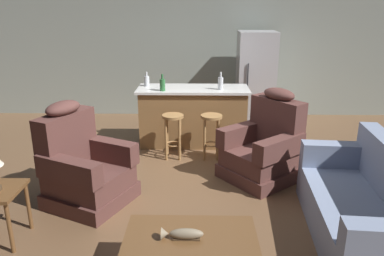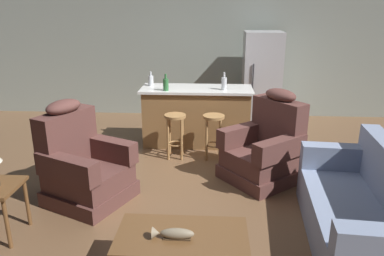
{
  "view_description": "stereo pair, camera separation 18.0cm",
  "coord_description": "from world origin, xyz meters",
  "px_view_note": "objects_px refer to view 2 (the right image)",
  "views": [
    {
      "loc": [
        0.1,
        -4.58,
        2.24
      ],
      "look_at": [
        0.01,
        -0.1,
        0.75
      ],
      "focal_mm": 35.0,
      "sensor_mm": 36.0,
      "label": 1
    },
    {
      "loc": [
        0.28,
        -4.57,
        2.24
      ],
      "look_at": [
        0.01,
        -0.1,
        0.75
      ],
      "focal_mm": 35.0,
      "sensor_mm": 36.0,
      "label": 2
    }
  ],
  "objects_px": {
    "recliner_near_lamp": "(83,166)",
    "bottle_wine_dark": "(151,80)",
    "recliner_near_island": "(265,149)",
    "kitchen_island": "(197,116)",
    "bottle_short_amber": "(224,83)",
    "coffee_table": "(182,240)",
    "bar_stool_left": "(175,128)",
    "fish_figurine": "(173,234)",
    "couch": "(363,213)",
    "bar_stool_right": "(214,129)",
    "refrigerator": "(261,79)",
    "bottle_tall_green": "(166,84)"
  },
  "relations": [
    {
      "from": "bottle_tall_green",
      "to": "bottle_short_amber",
      "type": "relative_size",
      "value": 0.94
    },
    {
      "from": "refrigerator",
      "to": "bottle_wine_dark",
      "type": "height_order",
      "value": "refrigerator"
    },
    {
      "from": "bottle_tall_green",
      "to": "recliner_near_lamp",
      "type": "bearing_deg",
      "value": -113.75
    },
    {
      "from": "couch",
      "to": "bottle_tall_green",
      "type": "distance_m",
      "value": 3.39
    },
    {
      "from": "fish_figurine",
      "to": "couch",
      "type": "xyz_separation_m",
      "value": [
        1.77,
        0.63,
        -0.12
      ]
    },
    {
      "from": "couch",
      "to": "bottle_tall_green",
      "type": "xyz_separation_m",
      "value": [
        -2.2,
        2.47,
        0.71
      ]
    },
    {
      "from": "couch",
      "to": "kitchen_island",
      "type": "xyz_separation_m",
      "value": [
        -1.73,
        2.69,
        0.14
      ]
    },
    {
      "from": "bar_stool_right",
      "to": "kitchen_island",
      "type": "bearing_deg",
      "value": 114.21
    },
    {
      "from": "coffee_table",
      "to": "bottle_tall_green",
      "type": "relative_size",
      "value": 4.22
    },
    {
      "from": "bottle_short_amber",
      "to": "couch",
      "type": "bearing_deg",
      "value": -63.33
    },
    {
      "from": "kitchen_island",
      "to": "refrigerator",
      "type": "xyz_separation_m",
      "value": [
        1.18,
        1.2,
        0.4
      ]
    },
    {
      "from": "bottle_tall_green",
      "to": "bottle_short_amber",
      "type": "distance_m",
      "value": 0.91
    },
    {
      "from": "bottle_short_amber",
      "to": "recliner_near_island",
      "type": "bearing_deg",
      "value": -65.4
    },
    {
      "from": "recliner_near_lamp",
      "to": "kitchen_island",
      "type": "distance_m",
      "value": 2.33
    },
    {
      "from": "bar_stool_left",
      "to": "bottle_short_amber",
      "type": "distance_m",
      "value": 1.07
    },
    {
      "from": "kitchen_island",
      "to": "bottle_wine_dark",
      "type": "xyz_separation_m",
      "value": [
        -0.77,
        0.13,
        0.56
      ]
    },
    {
      "from": "kitchen_island",
      "to": "bar_stool_right",
      "type": "height_order",
      "value": "kitchen_island"
    },
    {
      "from": "kitchen_island",
      "to": "bar_stool_left",
      "type": "bearing_deg",
      "value": -114.7
    },
    {
      "from": "couch",
      "to": "coffee_table",
      "type": "bearing_deg",
      "value": 23.4
    },
    {
      "from": "coffee_table",
      "to": "recliner_near_lamp",
      "type": "bearing_deg",
      "value": 134.64
    },
    {
      "from": "bottle_wine_dark",
      "to": "fish_figurine",
      "type": "bearing_deg",
      "value": -78.1
    },
    {
      "from": "coffee_table",
      "to": "bottle_short_amber",
      "type": "height_order",
      "value": "bottle_short_amber"
    },
    {
      "from": "recliner_near_lamp",
      "to": "bottle_wine_dark",
      "type": "relative_size",
      "value": 5.1
    },
    {
      "from": "coffee_table",
      "to": "bar_stool_left",
      "type": "bearing_deg",
      "value": 97.01
    },
    {
      "from": "bar_stool_left",
      "to": "bottle_wine_dark",
      "type": "height_order",
      "value": "bottle_wine_dark"
    },
    {
      "from": "bottle_tall_green",
      "to": "refrigerator",
      "type": "bearing_deg",
      "value": 40.6
    },
    {
      "from": "recliner_near_lamp",
      "to": "bottle_wine_dark",
      "type": "xyz_separation_m",
      "value": [
        0.48,
        2.1,
        0.62
      ]
    },
    {
      "from": "fish_figurine",
      "to": "refrigerator",
      "type": "height_order",
      "value": "refrigerator"
    },
    {
      "from": "recliner_near_lamp",
      "to": "recliner_near_island",
      "type": "bearing_deg",
      "value": 42.56
    },
    {
      "from": "coffee_table",
      "to": "bottle_tall_green",
      "type": "bearing_deg",
      "value": 99.44
    },
    {
      "from": "recliner_near_island",
      "to": "bar_stool_left",
      "type": "relative_size",
      "value": 1.76
    },
    {
      "from": "recliner_near_island",
      "to": "bottle_short_amber",
      "type": "relative_size",
      "value": 4.32
    },
    {
      "from": "recliner_near_island",
      "to": "bottle_tall_green",
      "type": "xyz_separation_m",
      "value": [
        -1.44,
        1.07,
        0.63
      ]
    },
    {
      "from": "bar_stool_left",
      "to": "bottle_tall_green",
      "type": "xyz_separation_m",
      "value": [
        -0.18,
        0.42,
        0.58
      ]
    },
    {
      "from": "kitchen_island",
      "to": "bottle_short_amber",
      "type": "relative_size",
      "value": 6.48
    },
    {
      "from": "recliner_near_lamp",
      "to": "bar_stool_left",
      "type": "bearing_deg",
      "value": 79.81
    },
    {
      "from": "coffee_table",
      "to": "bottle_short_amber",
      "type": "bearing_deg",
      "value": 82.75
    },
    {
      "from": "bar_stool_right",
      "to": "recliner_near_lamp",
      "type": "bearing_deg",
      "value": -138.76
    },
    {
      "from": "bar_stool_left",
      "to": "bottle_short_amber",
      "type": "height_order",
      "value": "bottle_short_amber"
    },
    {
      "from": "bar_stool_left",
      "to": "recliner_near_lamp",
      "type": "bearing_deg",
      "value": -125.49
    },
    {
      "from": "bar_stool_left",
      "to": "bottle_wine_dark",
      "type": "xyz_separation_m",
      "value": [
        -0.48,
        0.76,
        0.57
      ]
    },
    {
      "from": "kitchen_island",
      "to": "bottle_wine_dark",
      "type": "distance_m",
      "value": 0.96
    },
    {
      "from": "bottle_tall_green",
      "to": "bottle_short_amber",
      "type": "xyz_separation_m",
      "value": [
        0.91,
        0.1,
        0.01
      ]
    },
    {
      "from": "coffee_table",
      "to": "bar_stool_left",
      "type": "height_order",
      "value": "bar_stool_left"
    },
    {
      "from": "recliner_near_island",
      "to": "bar_stool_right",
      "type": "distance_m",
      "value": 0.95
    },
    {
      "from": "coffee_table",
      "to": "bottle_wine_dark",
      "type": "distance_m",
      "value": 3.55
    },
    {
      "from": "recliner_near_island",
      "to": "bar_stool_left",
      "type": "bearing_deg",
      "value": -66.24
    },
    {
      "from": "bottle_short_amber",
      "to": "recliner_near_lamp",
      "type": "bearing_deg",
      "value": -132.11
    },
    {
      "from": "fish_figurine",
      "to": "recliner_near_island",
      "type": "distance_m",
      "value": 2.28
    },
    {
      "from": "bottle_tall_green",
      "to": "kitchen_island",
      "type": "bearing_deg",
      "value": 24.43
    }
  ]
}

